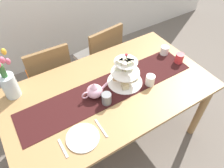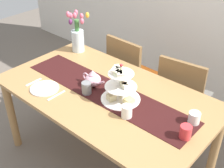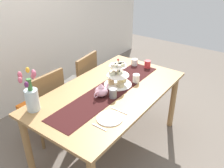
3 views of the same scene
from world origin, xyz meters
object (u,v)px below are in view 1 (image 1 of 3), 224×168
(knife_left, at_px, (101,128))
(tulip_vase, at_px, (8,82))
(mug_grey, at_px, (107,99))
(chair_right, at_px, (101,56))
(teapot, at_px, (94,91))
(mug_white_text, at_px, (150,80))
(dinner_plate_left, at_px, (83,138))
(fork_left, at_px, (63,148))
(dining_table, at_px, (109,97))
(tiered_cake_stand, at_px, (125,73))
(cream_jug, at_px, (164,50))
(mug_orange, at_px, (179,58))
(chair_left, at_px, (50,76))

(knife_left, bearing_deg, tulip_vase, 124.32)
(mug_grey, bearing_deg, chair_right, 63.80)
(teapot, xyz_separation_m, mug_white_text, (0.46, -0.13, -0.01))
(dinner_plate_left, bearing_deg, knife_left, 0.00)
(tulip_vase, xyz_separation_m, fork_left, (0.15, -0.65, -0.15))
(mug_grey, distance_m, mug_white_text, 0.41)
(fork_left, relative_size, mug_grey, 1.58)
(mug_grey, bearing_deg, fork_left, -158.02)
(dining_table, xyz_separation_m, chair_right, (0.31, 0.71, -0.17))
(knife_left, bearing_deg, teapot, 69.52)
(tiered_cake_stand, relative_size, cream_jug, 3.58)
(mug_orange, bearing_deg, tulip_vase, 163.99)
(chair_left, xyz_separation_m, chair_right, (0.62, 0.00, 0.00))
(fork_left, bearing_deg, chair_left, 77.20)
(mug_orange, bearing_deg, tiered_cake_stand, 174.89)
(chair_left, xyz_separation_m, mug_grey, (0.21, -0.83, 0.32))
(tulip_vase, xyz_separation_m, mug_orange, (1.42, -0.41, -0.10))
(knife_left, bearing_deg, mug_grey, 49.57)
(dining_table, xyz_separation_m, dinner_plate_left, (-0.39, -0.29, 0.11))
(knife_left, bearing_deg, fork_left, 180.00)
(chair_right, xyz_separation_m, tulip_vase, (-1.00, -0.36, 0.42))
(chair_right, bearing_deg, mug_white_text, -89.50)
(chair_right, height_order, cream_jug, chair_right)
(tiered_cake_stand, distance_m, dinner_plate_left, 0.63)
(tulip_vase, relative_size, dinner_plate_left, 1.84)
(tiered_cake_stand, bearing_deg, dining_table, -179.45)
(cream_jug, distance_m, dinner_plate_left, 1.17)
(mug_grey, relative_size, mug_white_text, 1.00)
(fork_left, height_order, mug_white_text, mug_white_text)
(mug_grey, bearing_deg, chair_left, 104.54)
(chair_left, relative_size, cream_jug, 10.71)
(chair_right, distance_m, dinner_plate_left, 1.26)
(tiered_cake_stand, xyz_separation_m, mug_grey, (-0.25, -0.11, -0.06))
(cream_jug, height_order, fork_left, cream_jug)
(mug_orange, bearing_deg, fork_left, -169.21)
(tiered_cake_stand, bearing_deg, chair_left, 123.02)
(mug_white_text, bearing_deg, tiered_cake_stand, 141.31)
(dining_table, distance_m, teapot, 0.21)
(fork_left, bearing_deg, chair_right, 49.81)
(chair_right, bearing_deg, fork_left, -130.19)
(chair_right, distance_m, fork_left, 1.34)
(fork_left, bearing_deg, tulip_vase, 103.24)
(chair_right, bearing_deg, mug_orange, -61.29)
(chair_left, xyz_separation_m, mug_orange, (1.04, -0.76, 0.31))
(dinner_plate_left, height_order, mug_grey, mug_grey)
(knife_left, bearing_deg, cream_jug, 23.43)
(knife_left, bearing_deg, tiered_cake_stand, 36.20)
(mug_white_text, height_order, mug_orange, same)
(chair_right, relative_size, knife_left, 5.35)
(knife_left, distance_m, mug_white_text, 0.59)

